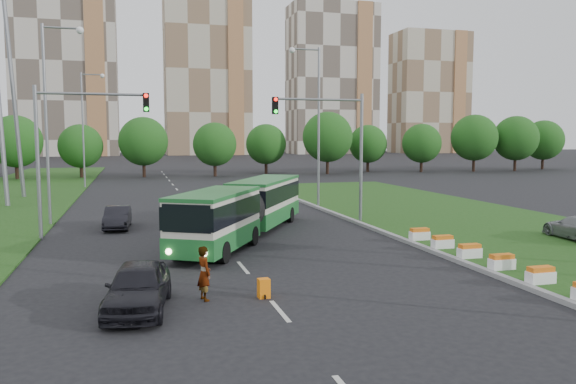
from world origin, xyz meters
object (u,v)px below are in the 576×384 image
object	(u,v)px
traffic_mast_median	(337,137)
shopping_trolley	(264,288)
traffic_mast_left	(70,137)
pedestrian	(204,273)
articulated_bus	(239,209)
car_left_near	(138,287)
car_left_far	(117,218)

from	to	relation	value
traffic_mast_median	shopping_trolley	distance (m)	17.25
traffic_mast_left	pedestrian	xyz separation A→B (m)	(5.28, -13.21, -4.45)
traffic_mast_median	traffic_mast_left	world-z (taller)	same
traffic_mast_median	articulated_bus	bearing A→B (deg)	-155.80
articulated_bus	car_left_near	size ratio (longest dim) A/B	3.44
articulated_bus	shopping_trolley	bearing A→B (deg)	-66.97
traffic_mast_median	pedestrian	size ratio (longest dim) A/B	4.43
traffic_mast_median	car_left_near	xyz separation A→B (m)	(-11.99, -14.77, -4.60)
pedestrian	shopping_trolley	distance (m)	2.05
traffic_mast_left	traffic_mast_median	bearing A→B (deg)	3.77
pedestrian	traffic_mast_left	bearing A→B (deg)	5.30
traffic_mast_median	shopping_trolley	bearing A→B (deg)	-118.74
car_left_far	pedestrian	size ratio (longest dim) A/B	2.17
pedestrian	shopping_trolley	size ratio (longest dim) A/B	2.77
car_left_near	car_left_far	world-z (taller)	car_left_near
car_left_near	shopping_trolley	size ratio (longest dim) A/B	6.77
traffic_mast_left	car_left_near	world-z (taller)	traffic_mast_left
traffic_mast_left	car_left_far	xyz separation A→B (m)	(2.15, 2.76, -4.71)
articulated_bus	car_left_near	bearing A→B (deg)	-84.97
pedestrian	traffic_mast_median	bearing A→B (deg)	-51.30
pedestrian	car_left_near	bearing A→B (deg)	88.45
articulated_bus	car_left_far	distance (m)	7.98
car_left_near	shopping_trolley	bearing A→B (deg)	12.98
traffic_mast_left	shopping_trolley	size ratio (longest dim) A/B	12.27
car_left_far	pedestrian	bearing A→B (deg)	-75.30
car_left_near	pedestrian	bearing A→B (deg)	23.61
car_left_far	shopping_trolley	bearing A→B (deg)	-69.01
traffic_mast_median	traffic_mast_left	bearing A→B (deg)	-176.23
car_left_far	traffic_mast_median	bearing A→B (deg)	-4.09
car_left_far	pedestrian	xyz separation A→B (m)	(3.12, -15.97, 0.26)
articulated_bus	traffic_mast_left	bearing A→B (deg)	-163.75
pedestrian	shopping_trolley	bearing A→B (deg)	-114.00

